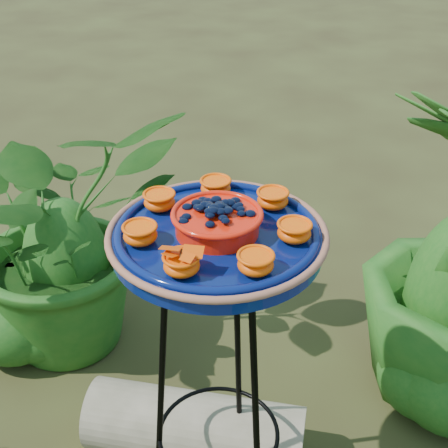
# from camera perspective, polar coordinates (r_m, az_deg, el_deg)

# --- Properties ---
(tripod_stand) EXTENTS (0.32, 0.33, 0.81)m
(tripod_stand) POSITION_cam_1_polar(r_m,az_deg,el_deg) (1.42, -0.54, -13.04)
(tripod_stand) COLOR black
(tripod_stand) RESTS_ON ground
(feeder_dish) EXTENTS (0.45, 0.45, 0.10)m
(feeder_dish) POSITION_cam_1_polar(r_m,az_deg,el_deg) (1.20, -0.63, -0.83)
(feeder_dish) COLOR #06144F
(feeder_dish) RESTS_ON tripod_stand
(driftwood_log) EXTENTS (0.61, 0.24, 0.20)m
(driftwood_log) POSITION_cam_1_polar(r_m,az_deg,el_deg) (1.82, -2.67, -18.10)
(driftwood_log) COLOR tan
(driftwood_log) RESTS_ON ground
(shrub_back_left) EXTENTS (0.99, 1.01, 0.85)m
(shrub_back_left) POSITION_cam_1_polar(r_m,az_deg,el_deg) (2.07, -14.61, -0.55)
(shrub_back_left) COLOR #184F15
(shrub_back_left) RESTS_ON ground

